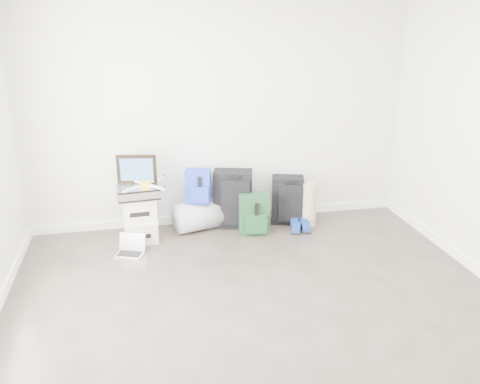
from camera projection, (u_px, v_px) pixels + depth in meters
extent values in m
plane|color=#322924|center=(274.00, 339.00, 4.04)|extent=(5.00, 5.00, 0.00)
cube|color=silver|center=(220.00, 112.00, 5.89)|extent=(4.50, 0.02, 2.70)
cube|color=white|center=(221.00, 216.00, 6.32)|extent=(4.50, 0.02, 0.10)
cube|color=silver|center=(141.00, 232.00, 5.72)|extent=(0.37, 0.31, 0.23)
cube|color=silver|center=(140.00, 221.00, 5.68)|extent=(0.39, 0.33, 0.04)
cube|color=silver|center=(140.00, 210.00, 5.63)|extent=(0.37, 0.31, 0.23)
cube|color=silver|center=(139.00, 199.00, 5.59)|extent=(0.39, 0.33, 0.04)
cube|color=#B2B2B7|center=(138.00, 192.00, 5.56)|extent=(0.47, 0.36, 0.13)
cube|color=black|center=(137.00, 169.00, 5.57)|extent=(0.43, 0.11, 0.33)
cube|color=#27569D|center=(137.00, 170.00, 5.56)|extent=(0.36, 0.08, 0.25)
cube|color=gold|center=(145.00, 184.00, 5.52)|extent=(0.12, 0.12, 0.05)
cube|color=white|center=(155.00, 180.00, 5.64)|extent=(0.24, 0.22, 0.02)
cube|color=white|center=(136.00, 181.00, 5.61)|extent=(0.22, 0.24, 0.02)
cube|color=white|center=(135.00, 188.00, 5.41)|extent=(0.24, 0.22, 0.02)
cube|color=white|center=(155.00, 187.00, 5.44)|extent=(0.22, 0.24, 0.02)
cylinder|color=gray|center=(199.00, 215.00, 6.01)|extent=(0.64, 0.49, 0.35)
cube|color=#1C33B9|center=(198.00, 186.00, 5.86)|extent=(0.32, 0.24, 0.40)
cube|color=#1C33B9|center=(199.00, 194.00, 5.80)|extent=(0.22, 0.11, 0.19)
cube|color=black|center=(233.00, 199.00, 6.05)|extent=(0.50, 0.37, 0.69)
cube|color=black|center=(235.00, 203.00, 5.92)|extent=(0.33, 0.12, 0.56)
cube|color=black|center=(235.00, 176.00, 5.81)|extent=(0.14, 0.06, 0.03)
cube|color=#153A25|center=(254.00, 214.00, 5.90)|extent=(0.36, 0.23, 0.47)
cube|color=#153A25|center=(256.00, 224.00, 5.83)|extent=(0.25, 0.09, 0.23)
cube|color=black|center=(287.00, 200.00, 6.17)|extent=(0.42, 0.31, 0.59)
cube|color=black|center=(290.00, 203.00, 6.05)|extent=(0.28, 0.11, 0.47)
cube|color=black|center=(291.00, 182.00, 5.97)|extent=(0.13, 0.06, 0.03)
cube|color=black|center=(296.00, 230.00, 6.02)|extent=(0.20, 0.28, 0.02)
cube|color=#1A419E|center=(297.00, 226.00, 6.00)|extent=(0.19, 0.27, 0.06)
cube|color=black|center=(306.00, 229.00, 6.04)|extent=(0.16, 0.28, 0.02)
cube|color=#1A419E|center=(306.00, 226.00, 6.02)|extent=(0.15, 0.27, 0.06)
cylinder|color=tan|center=(309.00, 204.00, 6.09)|extent=(0.18, 0.18, 0.54)
cube|color=silver|center=(130.00, 254.00, 5.42)|extent=(0.34, 0.29, 0.01)
cube|color=black|center=(130.00, 254.00, 5.42)|extent=(0.28, 0.22, 0.00)
cube|color=black|center=(132.00, 242.00, 5.48)|extent=(0.27, 0.12, 0.19)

